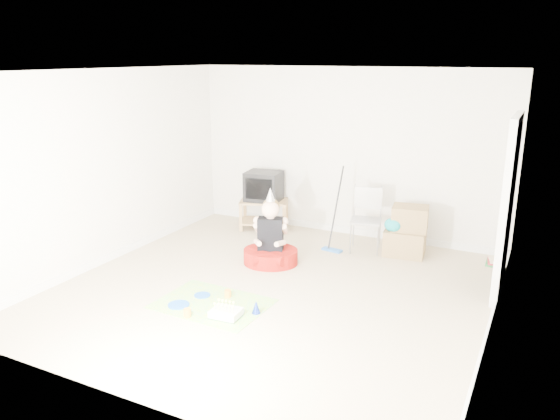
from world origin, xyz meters
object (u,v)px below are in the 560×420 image
at_px(folding_chair, 366,221).
at_px(tv_stand, 264,212).
at_px(seated_woman, 271,247).
at_px(cardboard_boxes, 406,232).
at_px(birthday_cake, 226,313).
at_px(crt_tv, 264,186).

bearing_deg(folding_chair, tv_stand, 170.94).
relative_size(tv_stand, folding_chair, 0.94).
distance_m(tv_stand, seated_woman, 1.60).
height_order(folding_chair, cardboard_boxes, folding_chair).
xyz_separation_m(tv_stand, birthday_cake, (1.14, -3.00, -0.24)).
xyz_separation_m(folding_chair, cardboard_boxes, (0.57, 0.10, -0.12)).
bearing_deg(cardboard_boxes, seated_woman, -143.21).
bearing_deg(seated_woman, cardboard_boxes, 36.79).
distance_m(cardboard_boxes, birthday_cake, 3.09).
height_order(crt_tv, folding_chair, crt_tv).
height_order(crt_tv, seated_woman, seated_woman).
xyz_separation_m(tv_stand, cardboard_boxes, (2.40, -0.19, 0.06)).
xyz_separation_m(folding_chair, seated_woman, (-1.00, -1.07, -0.23)).
bearing_deg(folding_chair, birthday_cake, -104.39).
bearing_deg(seated_woman, birthday_cake, -79.51).
relative_size(tv_stand, seated_woman, 0.82).
distance_m(folding_chair, seated_woman, 1.48).
relative_size(tv_stand, crt_tv, 1.60).
distance_m(crt_tv, seated_woman, 1.67).
distance_m(seated_woman, birthday_cake, 1.67).
relative_size(seated_woman, birthday_cake, 3.19).
bearing_deg(crt_tv, cardboard_boxes, -11.91).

